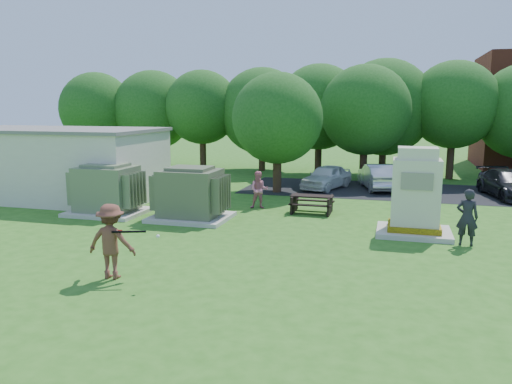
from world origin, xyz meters
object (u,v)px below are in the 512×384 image
(transformer_right, at_px, (191,195))
(person_by_generator, at_px, (467,217))
(batter, at_px, (111,241))
(car_white, at_px, (327,177))
(person_at_picnic, at_px, (259,190))
(car_silver_a, at_px, (378,176))
(generator_cabinet, at_px, (415,197))
(car_dark, at_px, (509,184))
(picnic_table, at_px, (312,202))
(transformer_left, at_px, (107,191))

(transformer_right, bearing_deg, person_by_generator, -6.04)
(batter, height_order, car_white, batter)
(person_at_picnic, bearing_deg, car_silver_a, 41.48)
(transformer_right, relative_size, person_at_picnic, 1.84)
(generator_cabinet, height_order, car_dark, generator_cabinet)
(generator_cabinet, bearing_deg, transformer_right, 179.47)
(person_at_picnic, xyz_separation_m, car_dark, (10.94, 5.82, -0.15))
(generator_cabinet, height_order, car_silver_a, generator_cabinet)
(picnic_table, bearing_deg, transformer_left, -163.14)
(person_at_picnic, bearing_deg, car_dark, 15.16)
(car_dark, bearing_deg, batter, -140.58)
(picnic_table, height_order, batter, batter)
(generator_cabinet, height_order, person_by_generator, generator_cabinet)
(transformer_right, relative_size, car_white, 0.80)
(picnic_table, height_order, car_dark, car_dark)
(transformer_right, distance_m, person_by_generator, 9.97)
(transformer_right, distance_m, car_white, 9.67)
(batter, relative_size, car_silver_a, 0.47)
(transformer_left, bearing_deg, picnic_table, 16.86)
(transformer_left, distance_m, car_white, 11.73)
(person_at_picnic, bearing_deg, transformer_right, -139.36)
(transformer_left, distance_m, batter, 8.14)
(transformer_left, bearing_deg, batter, -56.99)
(person_at_picnic, bearing_deg, car_white, 58.00)
(person_at_picnic, distance_m, car_dark, 12.39)
(transformer_right, height_order, picnic_table, transformer_right)
(person_by_generator, relative_size, car_white, 0.49)
(batter, xyz_separation_m, car_white, (3.37, 15.57, -0.33))
(generator_cabinet, bearing_deg, person_at_picnic, 156.06)
(transformer_left, height_order, car_white, transformer_left)
(picnic_table, relative_size, person_at_picnic, 1.06)
(transformer_right, height_order, person_at_picnic, transformer_right)
(generator_cabinet, distance_m, person_at_picnic, 6.95)
(generator_cabinet, distance_m, car_dark, 9.81)
(batter, height_order, person_by_generator, batter)
(transformer_left, relative_size, car_silver_a, 0.72)
(transformer_right, distance_m, batter, 6.87)
(person_by_generator, xyz_separation_m, car_white, (-5.81, 9.79, -0.27))
(picnic_table, height_order, car_white, car_white)
(transformer_left, relative_size, car_dark, 0.66)
(batter, bearing_deg, transformer_left, -61.83)
(car_white, distance_m, car_dark, 8.86)
(person_by_generator, relative_size, car_silver_a, 0.44)
(car_silver_a, bearing_deg, car_dark, 157.49)
(car_dark, bearing_deg, car_white, 166.70)
(transformer_left, xyz_separation_m, car_silver_a, (10.48, 9.36, -0.29))
(picnic_table, bearing_deg, person_at_picnic, 173.03)
(person_by_generator, xyz_separation_m, person_at_picnic, (-7.89, 3.79, -0.10))
(transformer_right, bearing_deg, transformer_left, 180.00)
(transformer_right, bearing_deg, generator_cabinet, -0.53)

